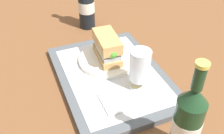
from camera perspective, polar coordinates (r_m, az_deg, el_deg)
The scene contains 9 objects.
ground_plane at distance 0.85m, azimuth 0.00°, elevation -2.65°, with size 3.00×3.00×0.00m, color brown.
tray at distance 0.85m, azimuth 0.00°, elevation -2.14°, with size 0.44×0.32×0.02m, color #4C5156.
placemat at distance 0.84m, azimuth 0.00°, elevation -1.58°, with size 0.38×0.27×0.00m, color silver.
plate at distance 0.89m, azimuth -1.00°, elevation 1.62°, with size 0.19×0.19×0.01m, color silver.
sandwich at distance 0.86m, azimuth -0.97°, elevation 4.19°, with size 0.14×0.07×0.08m.
beer_glass at distance 0.76m, azimuth 5.98°, elevation -0.18°, with size 0.06×0.06×0.12m.
napkin_folded at distance 0.75m, azimuth 0.56°, elevation -7.40°, with size 0.09×0.07×0.01m, color white.
beer_bottle at distance 0.61m, azimuth 15.83°, elevation -11.24°, with size 0.07×0.07×0.27m.
second_bottle at distance 1.09m, azimuth -5.53°, elevation 13.41°, with size 0.07×0.07×0.27m.
Camera 1 is at (0.60, -0.25, 0.55)m, focal length 42.77 mm.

